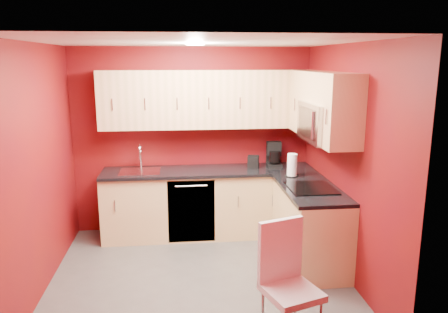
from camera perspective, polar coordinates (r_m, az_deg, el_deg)
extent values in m
plane|color=#4D4B47|center=(4.97, -3.21, -15.41)|extent=(3.20, 3.20, 0.00)
plane|color=white|center=(4.40, -3.62, 14.74)|extent=(3.20, 3.20, 0.00)
plane|color=#680E09|center=(5.99, -4.12, 2.12)|extent=(3.20, 0.00, 3.20)
plane|color=#680E09|center=(3.09, -1.99, -7.89)|extent=(3.20, 0.00, 3.20)
plane|color=#680E09|center=(4.73, -23.15, -1.68)|extent=(0.00, 3.00, 3.00)
plane|color=#680E09|center=(4.87, 15.76, -0.75)|extent=(0.00, 3.00, 3.00)
cube|color=#E4C782|center=(5.92, -1.94, -6.15)|extent=(2.80, 0.60, 0.87)
cube|color=#E4C782|center=(5.23, 11.12, -8.93)|extent=(0.60, 1.30, 0.87)
cube|color=black|center=(5.77, -1.96, -1.91)|extent=(2.80, 0.63, 0.04)
cube|color=black|center=(5.07, 11.22, -4.21)|extent=(0.63, 1.27, 0.04)
cube|color=#DFAF7E|center=(5.75, -2.14, 7.49)|extent=(2.80, 0.35, 0.75)
cube|color=#DFAF7E|center=(5.53, 11.09, 7.07)|extent=(0.35, 0.57, 0.75)
cube|color=#DFAF7E|center=(4.44, 15.48, 5.57)|extent=(0.35, 0.22, 0.75)
cube|color=#DFAF7E|center=(4.88, 13.51, 8.74)|extent=(0.35, 0.76, 0.33)
cube|color=silver|center=(4.91, 13.01, 4.38)|extent=(0.40, 0.76, 0.42)
cube|color=black|center=(4.85, 10.88, 4.38)|extent=(0.02, 0.62, 0.33)
cylinder|color=silver|center=(4.63, 11.46, 3.97)|extent=(0.02, 0.02, 0.29)
cube|color=black|center=(5.03, 11.30, -4.05)|extent=(0.50, 0.55, 0.01)
cube|color=silver|center=(5.77, -10.91, -1.99)|extent=(0.52, 0.42, 0.02)
cylinder|color=silver|center=(5.93, -10.82, -0.24)|extent=(0.02, 0.02, 0.26)
torus|color=silver|center=(5.84, -10.92, 0.85)|extent=(0.02, 0.16, 0.16)
cylinder|color=silver|center=(5.78, -10.95, 0.13)|extent=(0.02, 0.02, 0.12)
cube|color=black|center=(5.63, -4.27, -7.16)|extent=(0.60, 0.02, 0.82)
cylinder|color=white|center=(4.70, -3.79, 14.41)|extent=(0.20, 0.20, 0.01)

